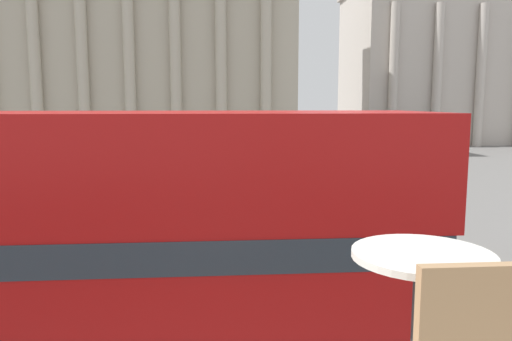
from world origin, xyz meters
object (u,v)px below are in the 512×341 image
(double_decker_bus, at_px, (67,242))
(pedestrian_red, at_px, (316,154))
(pedestrian_white, at_px, (92,208))
(cafe_dining_table, at_px, (421,296))
(car_white, at_px, (53,186))
(traffic_light_near, at_px, (126,176))
(traffic_light_mid, at_px, (264,154))
(plaza_building_right, at_px, (450,66))
(plaza_building_left, at_px, (140,33))

(double_decker_bus, distance_m, pedestrian_red, 27.39)
(pedestrian_white, bearing_deg, cafe_dining_table, 104.22)
(pedestrian_white, bearing_deg, car_white, -66.76)
(double_decker_bus, relative_size, pedestrian_red, 6.35)
(pedestrian_red, bearing_deg, traffic_light_near, 145.75)
(cafe_dining_table, relative_size, car_white, 0.17)
(traffic_light_mid, height_order, car_white, traffic_light_mid)
(double_decker_bus, distance_m, traffic_light_near, 5.43)
(traffic_light_mid, bearing_deg, plaza_building_right, 55.63)
(double_decker_bus, bearing_deg, plaza_building_left, 98.77)
(traffic_light_mid, xyz_separation_m, pedestrian_red, (4.87, 13.34, -1.41))
(cafe_dining_table, distance_m, plaza_building_right, 60.25)
(traffic_light_near, xyz_separation_m, traffic_light_mid, (4.19, 7.08, -0.20))
(cafe_dining_table, bearing_deg, traffic_light_near, 106.41)
(pedestrian_white, xyz_separation_m, pedestrian_red, (10.91, 16.47, 0.05))
(plaza_building_left, distance_m, pedestrian_white, 32.07)
(plaza_building_right, bearing_deg, traffic_light_mid, -124.37)
(traffic_light_near, bearing_deg, plaza_building_left, 97.50)
(plaza_building_left, relative_size, traffic_light_near, 7.02)
(traffic_light_near, bearing_deg, traffic_light_mid, 59.38)
(double_decker_bus, distance_m, cafe_dining_table, 6.28)
(plaza_building_right, distance_m, pedestrian_red, 31.43)
(plaza_building_left, bearing_deg, traffic_light_near, -82.50)
(plaza_building_right, distance_m, pedestrian_white, 50.72)
(double_decker_bus, xyz_separation_m, pedestrian_red, (8.97, 25.84, -1.40))
(cafe_dining_table, bearing_deg, plaza_building_left, 99.68)
(car_white, height_order, pedestrian_red, pedestrian_red)
(double_decker_bus, distance_m, plaza_building_right, 57.13)
(plaza_building_left, xyz_separation_m, car_white, (-0.52, -24.40, -9.98))
(plaza_building_left, height_order, pedestrian_red, plaza_building_left)
(plaza_building_left, xyz_separation_m, plaza_building_right, (33.57, 9.04, -2.04))
(cafe_dining_table, distance_m, pedestrian_white, 15.76)
(cafe_dining_table, relative_size, traffic_light_mid, 0.20)
(double_decker_bus, height_order, plaza_building_left, plaza_building_left)
(car_white, bearing_deg, cafe_dining_table, 177.51)
(car_white, relative_size, pedestrian_red, 2.46)
(traffic_light_near, bearing_deg, double_decker_bus, -89.10)
(pedestrian_white, bearing_deg, traffic_light_mid, -157.18)
(cafe_dining_table, height_order, traffic_light_mid, cafe_dining_table)
(car_white, relative_size, pedestrian_white, 2.57)
(pedestrian_white, bearing_deg, pedestrian_red, -128.15)
(plaza_building_left, distance_m, traffic_light_near, 35.60)
(double_decker_bus, xyz_separation_m, traffic_light_near, (-0.08, 5.43, 0.20))
(double_decker_bus, bearing_deg, cafe_dining_table, -57.78)
(traffic_light_near, height_order, pedestrian_red, traffic_light_near)
(plaza_building_left, bearing_deg, pedestrian_red, -45.79)
(cafe_dining_table, distance_m, traffic_light_mid, 17.91)
(car_white, bearing_deg, pedestrian_white, -176.23)
(cafe_dining_table, bearing_deg, double_decker_bus, 120.05)
(plaza_building_left, bearing_deg, car_white, -91.21)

